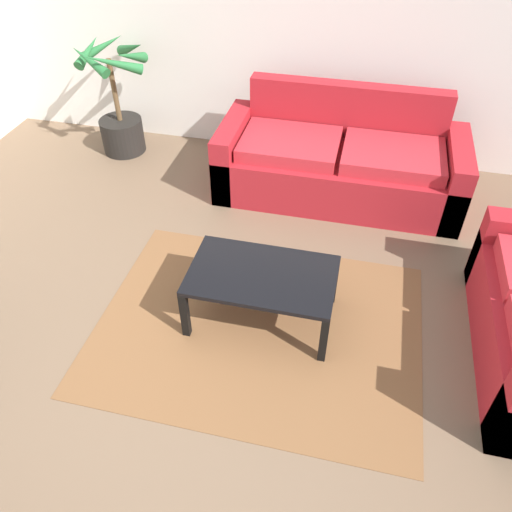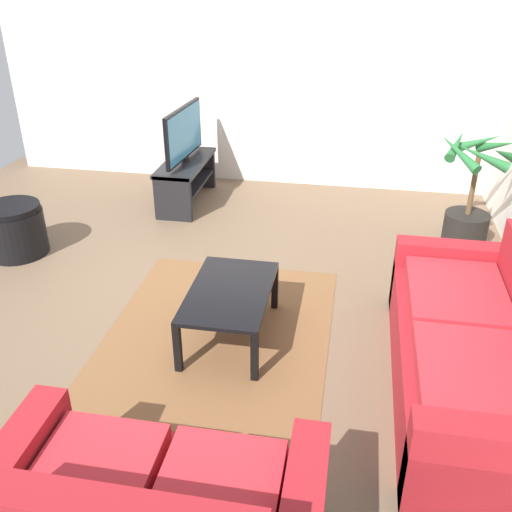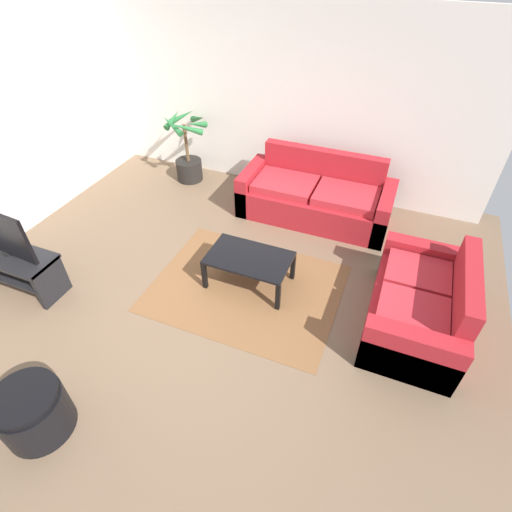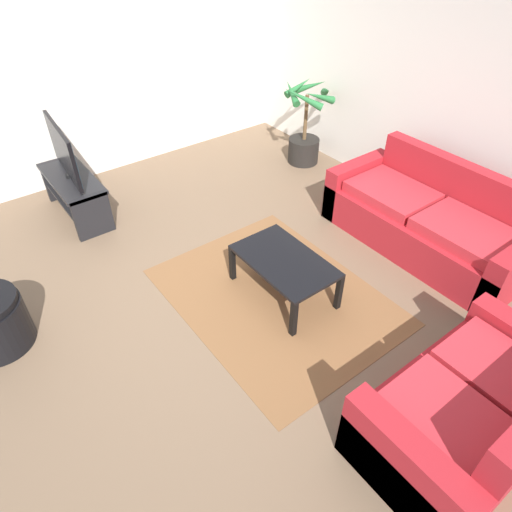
% 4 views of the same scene
% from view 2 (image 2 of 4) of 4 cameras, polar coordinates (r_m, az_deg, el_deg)
% --- Properties ---
extents(ground_plane, '(6.60, 6.60, 0.00)m').
position_cam_2_polar(ground_plane, '(4.88, -8.40, -4.60)').
color(ground_plane, brown).
extents(wall_left, '(0.06, 6.00, 2.70)m').
position_cam_2_polar(wall_left, '(7.13, -1.50, 17.89)').
color(wall_left, silver).
rests_on(wall_left, ground).
extents(couch_main, '(2.14, 0.90, 0.90)m').
position_cam_2_polar(couch_main, '(4.01, 20.86, -9.24)').
color(couch_main, maroon).
rests_on(couch_main, ground).
extents(tv_stand, '(1.10, 0.45, 0.50)m').
position_cam_2_polar(tv_stand, '(6.70, -6.97, 7.95)').
color(tv_stand, black).
rests_on(tv_stand, ground).
extents(tv, '(1.01, 0.12, 0.61)m').
position_cam_2_polar(tv, '(6.55, -7.20, 12.03)').
color(tv, black).
rests_on(tv, tv_stand).
extents(coffee_table, '(0.97, 0.59, 0.41)m').
position_cam_2_polar(coffee_table, '(4.24, -2.63, -4.02)').
color(coffee_table, black).
rests_on(coffee_table, ground).
extents(area_rug, '(2.20, 1.70, 0.01)m').
position_cam_2_polar(area_rug, '(4.46, -3.79, -7.77)').
color(area_rug, brown).
rests_on(area_rug, ground).
extents(potted_palm, '(0.72, 0.79, 1.14)m').
position_cam_2_polar(potted_palm, '(5.94, 20.44, 4.67)').
color(potted_palm, black).
rests_on(potted_palm, ground).
extents(ottoman, '(0.57, 0.57, 0.50)m').
position_cam_2_polar(ottoman, '(5.97, -22.86, 2.42)').
color(ottoman, black).
rests_on(ottoman, ground).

